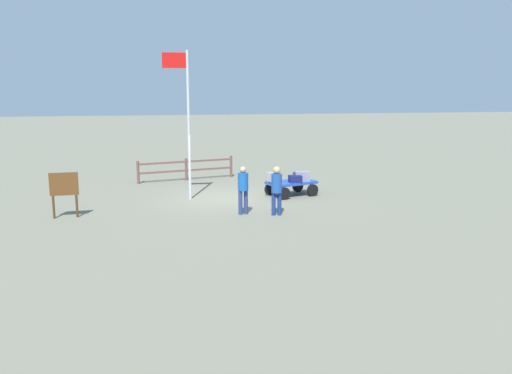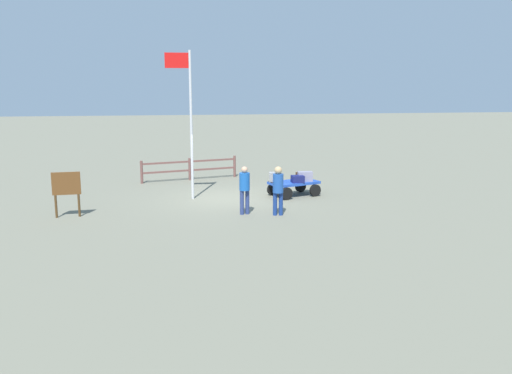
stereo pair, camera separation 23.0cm
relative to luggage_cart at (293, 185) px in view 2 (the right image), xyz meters
name	(u,v)px [view 2 (the right image)]	position (x,y,z in m)	size (l,w,h in m)	color
ground_plane	(225,198)	(2.73, 0.02, -0.43)	(120.00, 120.00, 0.00)	slate
luggage_cart	(293,185)	(0.00, 0.00, 0.00)	(2.14, 1.71, 0.58)	#234BB6
suitcase_tan	(305,176)	(-0.47, 0.02, 0.35)	(0.61, 0.38, 0.38)	gray
suitcase_olive	(298,179)	(-0.11, 0.24, 0.29)	(0.49, 0.41, 0.28)	navy
suitcase_dark	(275,177)	(0.75, -0.08, 0.34)	(0.49, 0.37, 0.38)	gray
suitcase_grey	(303,176)	(-0.50, -0.37, 0.30)	(0.61, 0.46, 0.30)	#482918
worker_lead	(278,187)	(1.27, 3.09, 0.57)	(0.39, 0.39, 1.68)	navy
worker_trailing	(245,186)	(2.36, 2.76, 0.55)	(0.43, 0.43, 1.65)	navy
flagpole	(188,113)	(4.10, -0.07, 2.89)	(0.98, 0.10, 5.63)	silver
signboard	(66,188)	(8.27, 2.20, 0.57)	(0.92, 0.13, 1.53)	#4C3319
wooden_fence	(190,167)	(3.93, -4.30, 0.17)	(4.45, 1.19, 1.03)	brown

